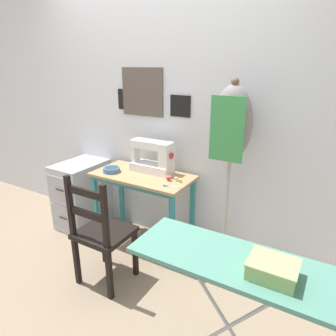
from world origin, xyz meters
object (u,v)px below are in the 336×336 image
object	(u,v)px
sewing_machine	(154,158)
thread_spool_mid_table	(176,179)
scissors	(169,186)
filing_cabinet	(82,194)
thread_spool_far_edge	(180,180)
storage_box	(273,269)
wooden_chair	(102,234)
ironing_board	(234,267)
thread_spool_near_machine	(169,179)
dress_form	(231,136)
fabric_bowl	(112,170)

from	to	relation	value
sewing_machine	thread_spool_mid_table	bearing A→B (deg)	-17.83
scissors	filing_cabinet	distance (m)	1.23
thread_spool_far_edge	storage_box	size ratio (longest dim) A/B	0.16
scissors	filing_cabinet	size ratio (longest dim) A/B	0.21
scissors	thread_spool_mid_table	size ratio (longest dim) A/B	4.36
scissors	thread_spool_mid_table	xyz separation A→B (m)	(-0.01, 0.13, 0.01)
wooden_chair	sewing_machine	bearing A→B (deg)	86.85
thread_spool_mid_table	storage_box	distance (m)	1.37
filing_cabinet	thread_spool_mid_table	bearing A→B (deg)	0.62
sewing_machine	ironing_board	size ratio (longest dim) A/B	0.41
sewing_machine	wooden_chair	bearing A→B (deg)	-93.15
thread_spool_near_machine	wooden_chair	size ratio (longest dim) A/B	0.05
filing_cabinet	dress_form	size ratio (longest dim) A/B	0.44
filing_cabinet	storage_box	xyz separation A→B (m)	(2.15, -0.92, 0.50)
filing_cabinet	dress_form	world-z (taller)	dress_form
sewing_machine	thread_spool_far_edge	bearing A→B (deg)	-16.29
sewing_machine	ironing_board	world-z (taller)	sewing_machine
ironing_board	storage_box	distance (m)	0.20
ironing_board	dress_form	bearing A→B (deg)	111.30
thread_spool_near_machine	thread_spool_mid_table	xyz separation A→B (m)	(0.06, 0.02, -0.00)
sewing_machine	filing_cabinet	world-z (taller)	sewing_machine
fabric_bowl	storage_box	xyz separation A→B (m)	(1.63, -0.83, 0.09)
dress_form	thread_spool_mid_table	bearing A→B (deg)	-168.46
thread_spool_near_machine	thread_spool_far_edge	distance (m)	0.10
scissors	wooden_chair	distance (m)	0.65
thread_spool_near_machine	fabric_bowl	bearing A→B (deg)	-172.24
thread_spool_far_edge	filing_cabinet	xyz separation A→B (m)	(-1.19, -0.01, -0.40)
thread_spool_near_machine	thread_spool_far_edge	bearing A→B (deg)	12.07
thread_spool_far_edge	ironing_board	world-z (taller)	ironing_board
wooden_chair	storage_box	size ratio (longest dim) A/B	4.43
scissors	thread_spool_far_edge	world-z (taller)	thread_spool_far_edge
fabric_bowl	thread_spool_mid_table	xyz separation A→B (m)	(0.63, 0.10, -0.01)
wooden_chair	ironing_board	distance (m)	1.22
storage_box	wooden_chair	bearing A→B (deg)	166.03
thread_spool_mid_table	ironing_board	bearing A→B (deg)	-47.72
thread_spool_mid_table	wooden_chair	xyz separation A→B (m)	(-0.32, -0.61, -0.31)
wooden_chair	dress_form	distance (m)	1.25
sewing_machine	filing_cabinet	size ratio (longest dim) A/B	0.59
wooden_chair	ironing_board	xyz separation A→B (m)	(1.14, -0.29, 0.32)
wooden_chair	storage_box	xyz separation A→B (m)	(1.32, -0.33, 0.41)
scissors	storage_box	xyz separation A→B (m)	(0.99, -0.80, 0.11)
scissors	ironing_board	world-z (taller)	ironing_board
thread_spool_mid_table	storage_box	world-z (taller)	storage_box
sewing_machine	fabric_bowl	world-z (taller)	sewing_machine
ironing_board	thread_spool_mid_table	bearing A→B (deg)	132.28
sewing_machine	filing_cabinet	xyz separation A→B (m)	(-0.87, -0.10, -0.52)
scissors	thread_spool_mid_table	distance (m)	0.13
thread_spool_mid_table	dress_form	xyz separation A→B (m)	(0.43, 0.09, 0.41)
wooden_chair	filing_cabinet	size ratio (longest dim) A/B	1.32
sewing_machine	scissors	size ratio (longest dim) A/B	2.73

